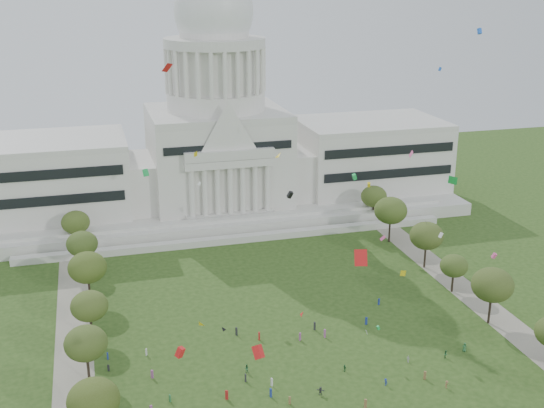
# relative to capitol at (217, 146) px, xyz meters

# --- Properties ---
(ground) EXTENTS (400.00, 400.00, 0.00)m
(ground) POSITION_rel_capitol_xyz_m (0.00, -113.59, -22.30)
(ground) COLOR #274616
(ground) RESTS_ON ground
(capitol) EXTENTS (160.00, 64.50, 91.30)m
(capitol) POSITION_rel_capitol_xyz_m (0.00, 0.00, 0.00)
(capitol) COLOR beige
(capitol) RESTS_ON ground
(path_left) EXTENTS (8.00, 160.00, 0.04)m
(path_left) POSITION_rel_capitol_xyz_m (-48.00, -83.59, -22.28)
(path_left) COLOR gray
(path_left) RESTS_ON ground
(path_right) EXTENTS (8.00, 160.00, 0.04)m
(path_right) POSITION_rel_capitol_xyz_m (48.00, -83.59, -22.28)
(path_right) COLOR gray
(path_right) RESTS_ON ground
(row_tree_l_1) EXTENTS (8.86, 8.86, 12.59)m
(row_tree_l_1) POSITION_rel_capitol_xyz_m (-44.07, -116.55, -13.34)
(row_tree_l_1) COLOR black
(row_tree_l_1) RESTS_ON ground
(row_tree_l_2) EXTENTS (8.42, 8.42, 11.97)m
(row_tree_l_2) POSITION_rel_capitol_xyz_m (-45.04, -96.29, -13.79)
(row_tree_l_2) COLOR black
(row_tree_l_2) RESTS_ON ground
(row_tree_r_2) EXTENTS (9.55, 9.55, 13.58)m
(row_tree_r_2) POSITION_rel_capitol_xyz_m (44.17, -96.15, -12.64)
(row_tree_r_2) COLOR black
(row_tree_r_2) RESTS_ON ground
(row_tree_l_3) EXTENTS (8.12, 8.12, 11.55)m
(row_tree_l_3) POSITION_rel_capitol_xyz_m (-44.09, -79.67, -14.09)
(row_tree_l_3) COLOR black
(row_tree_l_3) RESTS_ON ground
(row_tree_r_3) EXTENTS (7.01, 7.01, 9.98)m
(row_tree_r_3) POSITION_rel_capitol_xyz_m (44.40, -79.10, -15.21)
(row_tree_r_3) COLOR black
(row_tree_r_3) RESTS_ON ground
(row_tree_l_4) EXTENTS (9.29, 9.29, 13.21)m
(row_tree_l_4) POSITION_rel_capitol_xyz_m (-44.08, -61.17, -12.90)
(row_tree_l_4) COLOR black
(row_tree_l_4) RESTS_ON ground
(row_tree_r_4) EXTENTS (9.19, 9.19, 13.06)m
(row_tree_r_4) POSITION_rel_capitol_xyz_m (44.76, -63.55, -13.01)
(row_tree_r_4) COLOR black
(row_tree_r_4) RESTS_ON ground
(row_tree_l_5) EXTENTS (8.33, 8.33, 11.85)m
(row_tree_l_5) POSITION_rel_capitol_xyz_m (-45.22, -42.58, -13.88)
(row_tree_l_5) COLOR black
(row_tree_l_5) RESTS_ON ground
(row_tree_r_5) EXTENTS (9.82, 9.82, 13.96)m
(row_tree_r_5) POSITION_rel_capitol_xyz_m (43.49, -43.40, -12.37)
(row_tree_r_5) COLOR black
(row_tree_r_5) RESTS_ON ground
(row_tree_l_6) EXTENTS (8.19, 8.19, 11.64)m
(row_tree_l_6) POSITION_rel_capitol_xyz_m (-46.87, -24.45, -14.02)
(row_tree_l_6) COLOR black
(row_tree_l_6) RESTS_ON ground
(row_tree_r_6) EXTENTS (8.42, 8.42, 11.97)m
(row_tree_r_6) POSITION_rel_capitol_xyz_m (45.96, -25.46, -13.79)
(row_tree_r_6) COLOR black
(row_tree_r_6) RESTS_ON ground
(person_0) EXTENTS (1.19, 1.10, 2.04)m
(person_0) POSITION_rel_capitol_xyz_m (32.27, -105.85, -21.27)
(person_0) COLOR #33723F
(person_0) RESTS_ON ground
(person_2) EXTENTS (0.93, 1.00, 1.76)m
(person_2) POSITION_rel_capitol_xyz_m (27.18, -107.11, -21.41)
(person_2) COLOR #33723F
(person_2) RESTS_ON ground
(person_3) EXTENTS (0.73, 1.08, 1.52)m
(person_3) POSITION_rel_capitol_xyz_m (10.76, -113.08, -21.53)
(person_3) COLOR navy
(person_3) RESTS_ON ground
(person_4) EXTENTS (0.68, 1.00, 1.55)m
(person_4) POSITION_rel_capitol_xyz_m (4.86, -106.26, -21.52)
(person_4) COLOR #33723F
(person_4) RESTS_ON ground
(person_5) EXTENTS (1.72, 1.36, 1.74)m
(person_5) POSITION_rel_capitol_xyz_m (-2.55, -112.71, -21.42)
(person_5) COLOR #4C4C51
(person_5) RESTS_ON ground
(person_8) EXTENTS (1.02, 0.78, 1.85)m
(person_8) POSITION_rel_capitol_xyz_m (-14.38, -101.44, -21.37)
(person_8) COLOR #33723F
(person_8) RESTS_ON ground
(person_9) EXTENTS (1.18, 0.99, 1.62)m
(person_9) POSITION_rel_capitol_xyz_m (21.80, -117.12, -21.48)
(person_9) COLOR olive
(person_9) RESTS_ON ground
(person_10) EXTENTS (0.70, 0.95, 1.45)m
(person_10) POSITION_rel_capitol_xyz_m (18.82, -106.54, -21.57)
(person_10) COLOR silver
(person_10) RESTS_ON ground
(distant_crowd) EXTENTS (65.26, 38.42, 1.92)m
(distant_crowd) POSITION_rel_capitol_xyz_m (-11.67, -100.52, -21.41)
(distant_crowd) COLOR #994C8C
(distant_crowd) RESTS_ON ground
(kite_swarm) EXTENTS (75.50, 103.68, 64.19)m
(kite_swarm) POSITION_rel_capitol_xyz_m (-1.52, -109.95, 8.58)
(kite_swarm) COLOR blue
(kite_swarm) RESTS_ON ground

